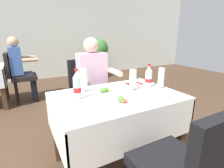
% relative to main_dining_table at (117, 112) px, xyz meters
% --- Properties ---
extents(ground_plane, '(11.00, 11.00, 0.00)m').
position_rel_main_dining_table_xyz_m(ground_plane, '(-0.07, 0.10, -0.58)').
color(ground_plane, '#473323').
extents(back_wall, '(11.00, 0.12, 3.13)m').
position_rel_main_dining_table_xyz_m(back_wall, '(-0.07, 4.19, 0.99)').
color(back_wall, silver).
rests_on(back_wall, ground).
extents(main_dining_table, '(1.16, 0.79, 0.75)m').
position_rel_main_dining_table_xyz_m(main_dining_table, '(0.00, 0.00, 0.00)').
color(main_dining_table, white).
rests_on(main_dining_table, ground).
extents(chair_far_diner_seat, '(0.44, 0.50, 0.97)m').
position_rel_main_dining_table_xyz_m(chair_far_diner_seat, '(0.00, 0.79, -0.02)').
color(chair_far_diner_seat, black).
rests_on(chair_far_diner_seat, ground).
extents(seated_diner_far, '(0.50, 0.46, 1.26)m').
position_rel_main_dining_table_xyz_m(seated_diner_far, '(0.05, 0.68, 0.14)').
color(seated_diner_far, '#282D42').
rests_on(seated_diner_far, ground).
extents(plate_near_camera, '(0.23, 0.23, 0.06)m').
position_rel_main_dining_table_xyz_m(plate_near_camera, '(-0.07, -0.16, 0.19)').
color(plate_near_camera, white).
rests_on(plate_near_camera, main_dining_table).
extents(plate_far_diner, '(0.25, 0.25, 0.06)m').
position_rel_main_dining_table_xyz_m(plate_far_diner, '(-0.05, 0.12, 0.19)').
color(plate_far_diner, white).
rests_on(plate_far_diner, main_dining_table).
extents(beer_glass_left, '(0.07, 0.07, 0.23)m').
position_rel_main_dining_table_xyz_m(beer_glass_left, '(-0.24, 0.23, 0.30)').
color(beer_glass_left, white).
rests_on(beer_glass_left, main_dining_table).
extents(beer_glass_middle, '(0.07, 0.07, 0.21)m').
position_rel_main_dining_table_xyz_m(beer_glass_middle, '(0.20, 0.04, 0.29)').
color(beer_glass_middle, white).
rests_on(beer_glass_middle, main_dining_table).
extents(beer_glass_right, '(0.07, 0.07, 0.22)m').
position_rel_main_dining_table_xyz_m(beer_glass_right, '(0.49, -0.05, 0.29)').
color(beer_glass_right, white).
rests_on(beer_glass_right, main_dining_table).
extents(cola_bottle_primary, '(0.07, 0.07, 0.27)m').
position_rel_main_dining_table_xyz_m(cola_bottle_primary, '(-0.36, 0.06, 0.30)').
color(cola_bottle_primary, silver).
rests_on(cola_bottle_primary, main_dining_table).
extents(cola_bottle_secondary, '(0.07, 0.07, 0.25)m').
position_rel_main_dining_table_xyz_m(cola_bottle_secondary, '(0.40, 0.04, 0.29)').
color(cola_bottle_secondary, silver).
rests_on(cola_bottle_secondary, main_dining_table).
extents(napkin_cutlery_set, '(0.18, 0.19, 0.01)m').
position_rel_main_dining_table_xyz_m(napkin_cutlery_set, '(0.35, 0.22, 0.18)').
color(napkin_cutlery_set, maroon).
rests_on(napkin_cutlery_set, main_dining_table).
extents(background_chair_right, '(0.50, 0.44, 0.97)m').
position_rel_main_dining_table_xyz_m(background_chair_right, '(-0.82, 2.37, -0.02)').
color(background_chair_right, black).
rests_on(background_chair_right, ground).
extents(background_patron, '(0.46, 0.50, 1.26)m').
position_rel_main_dining_table_xyz_m(background_patron, '(-0.77, 2.37, 0.14)').
color(background_patron, '#282D42').
rests_on(background_patron, ground).
extents(potted_plant_corner, '(0.55, 0.55, 1.17)m').
position_rel_main_dining_table_xyz_m(potted_plant_corner, '(1.36, 3.43, 0.14)').
color(potted_plant_corner, brown).
rests_on(potted_plant_corner, ground).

